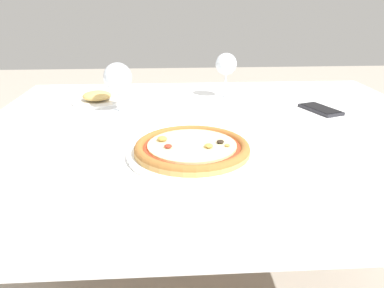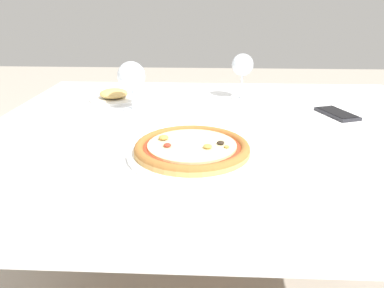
{
  "view_description": "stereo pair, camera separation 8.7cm",
  "coord_description": "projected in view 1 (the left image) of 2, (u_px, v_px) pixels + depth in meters",
  "views": [
    {
      "loc": [
        -0.13,
        -1.0,
        1.09
      ],
      "look_at": [
        -0.08,
        -0.19,
        0.76
      ],
      "focal_mm": 35.0,
      "sensor_mm": 36.0,
      "label": 1
    },
    {
      "loc": [
        -0.04,
        -1.0,
        1.09
      ],
      "look_at": [
        -0.08,
        -0.19,
        0.76
      ],
      "focal_mm": 35.0,
      "sensor_mm": 36.0,
      "label": 2
    }
  ],
  "objects": [
    {
      "name": "dining_table",
      "position": [
        215.0,
        151.0,
        1.1
      ],
      "size": [
        1.38,
        1.18,
        0.73
      ],
      "color": "brown",
      "rests_on": "ground_plane"
    },
    {
      "name": "cell_phone",
      "position": [
        320.0,
        109.0,
        1.23
      ],
      "size": [
        0.12,
        0.16,
        0.01
      ],
      "color": "#232328",
      "rests_on": "dining_table"
    },
    {
      "name": "wine_glass_far_left",
      "position": [
        118.0,
        78.0,
        1.17
      ],
      "size": [
        0.09,
        0.09,
        0.16
      ],
      "color": "silver",
      "rests_on": "dining_table"
    },
    {
      "name": "wine_glass_far_right",
      "position": [
        226.0,
        65.0,
        1.34
      ],
      "size": [
        0.08,
        0.08,
        0.16
      ],
      "color": "silver",
      "rests_on": "dining_table"
    },
    {
      "name": "fork",
      "position": [
        48.0,
        136.0,
        1.0
      ],
      "size": [
        0.06,
        0.17,
        0.0
      ],
      "color": "silver",
      "rests_on": "dining_table"
    },
    {
      "name": "side_plate",
      "position": [
        97.0,
        99.0,
        1.31
      ],
      "size": [
        0.17,
        0.17,
        0.04
      ],
      "color": "white",
      "rests_on": "dining_table"
    },
    {
      "name": "pizza_plate",
      "position": [
        192.0,
        149.0,
        0.88
      ],
      "size": [
        0.31,
        0.31,
        0.04
      ],
      "color": "white",
      "rests_on": "dining_table"
    }
  ]
}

